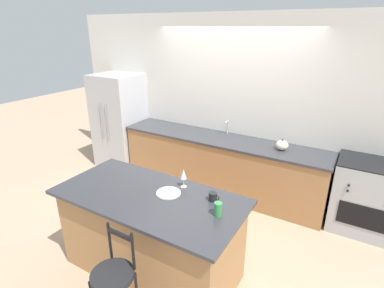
# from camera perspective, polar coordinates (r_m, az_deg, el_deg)

# --- Properties ---
(ground_plane) EXTENTS (18.00, 18.00, 0.00)m
(ground_plane) POSITION_cam_1_polar(r_m,az_deg,el_deg) (4.71, 3.17, -10.53)
(ground_plane) COLOR tan
(wall_back) EXTENTS (6.00, 0.07, 2.70)m
(wall_back) POSITION_cam_1_polar(r_m,az_deg,el_deg) (4.79, 7.53, 7.46)
(wall_back) COLOR silver
(wall_back) RESTS_ON ground_plane
(back_counter) EXTENTS (3.27, 0.70, 0.90)m
(back_counter) POSITION_cam_1_polar(r_m,az_deg,el_deg) (4.81, 5.43, -3.81)
(back_counter) COLOR #A87547
(back_counter) RESTS_ON ground_plane
(sink_faucet) EXTENTS (0.02, 0.13, 0.22)m
(sink_faucet) POSITION_cam_1_polar(r_m,az_deg,el_deg) (4.76, 6.73, 3.48)
(sink_faucet) COLOR #ADAFB5
(sink_faucet) RESTS_ON back_counter
(kitchen_island) EXTENTS (1.93, 0.94, 0.94)m
(kitchen_island) POSITION_cam_1_polar(r_m,az_deg,el_deg) (3.31, -7.84, -16.53)
(kitchen_island) COLOR #A87547
(kitchen_island) RESTS_ON ground_plane
(refrigerator) EXTENTS (0.80, 0.76, 1.72)m
(refrigerator) POSITION_cam_1_polar(r_m,az_deg,el_deg) (5.73, -13.57, 4.26)
(refrigerator) COLOR #BCBCC1
(refrigerator) RESTS_ON ground_plane
(oven_range) EXTENTS (0.79, 0.63, 0.95)m
(oven_range) POSITION_cam_1_polar(r_m,az_deg,el_deg) (4.46, 30.26, -8.69)
(oven_range) COLOR #ADAFB5
(oven_range) RESTS_ON ground_plane
(bar_stool_near) EXTENTS (0.35, 0.35, 1.02)m
(bar_stool_near) POSITION_cam_1_polar(r_m,az_deg,el_deg) (2.76, -14.58, -24.48)
(bar_stool_near) COLOR black
(bar_stool_near) RESTS_ON ground_plane
(dinner_plate) EXTENTS (0.25, 0.25, 0.02)m
(dinner_plate) POSITION_cam_1_polar(r_m,az_deg,el_deg) (3.05, -4.51, -9.24)
(dinner_plate) COLOR white
(dinner_plate) RESTS_ON kitchen_island
(wine_glass) EXTENTS (0.07, 0.07, 0.21)m
(wine_glass) POSITION_cam_1_polar(r_m,az_deg,el_deg) (3.09, -1.63, -5.80)
(wine_glass) COLOR white
(wine_glass) RESTS_ON kitchen_island
(coffee_mug) EXTENTS (0.11, 0.08, 0.09)m
(coffee_mug) POSITION_cam_1_polar(r_m,az_deg,el_deg) (2.91, 4.05, -9.97)
(coffee_mug) COLOR #232326
(coffee_mug) RESTS_ON kitchen_island
(tumbler_cup) EXTENTS (0.07, 0.07, 0.13)m
(tumbler_cup) POSITION_cam_1_polar(r_m,az_deg,el_deg) (2.70, 4.98, -12.25)
(tumbler_cup) COLOR #3D934C
(tumbler_cup) RESTS_ON kitchen_island
(pumpkin_decoration) EXTENTS (0.17, 0.17, 0.16)m
(pumpkin_decoration) POSITION_cam_1_polar(r_m,az_deg,el_deg) (4.33, 16.77, -0.21)
(pumpkin_decoration) COLOR beige
(pumpkin_decoration) RESTS_ON back_counter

